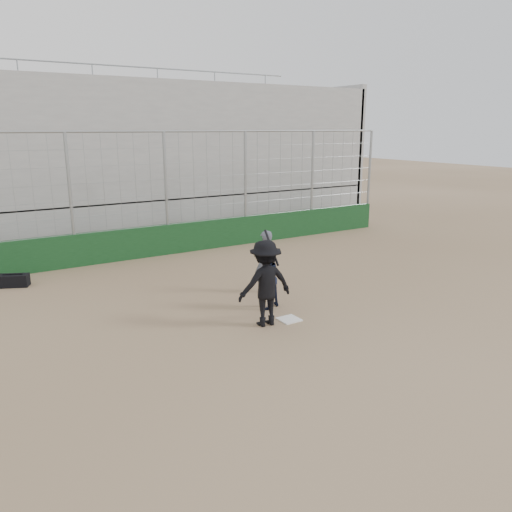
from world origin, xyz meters
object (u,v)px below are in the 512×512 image
umpire (266,264)px  equipment_bag (13,281)px  catcher_crouched (268,288)px  batter_at_plate (265,283)px

umpire → equipment_bag: 6.75m
umpire → equipment_bag: bearing=-15.8°
catcher_crouched → umpire: size_ratio=0.68×
batter_at_plate → catcher_crouched: (0.58, 0.79, -0.44)m
catcher_crouched → equipment_bag: size_ratio=1.18×
catcher_crouched → equipment_bag: catcher_crouched is taller
catcher_crouched → umpire: bearing=59.9°
batter_at_plate → equipment_bag: (-4.30, 5.73, -0.76)m
catcher_crouched → umpire: 1.24m
catcher_crouched → batter_at_plate: bearing=-126.3°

